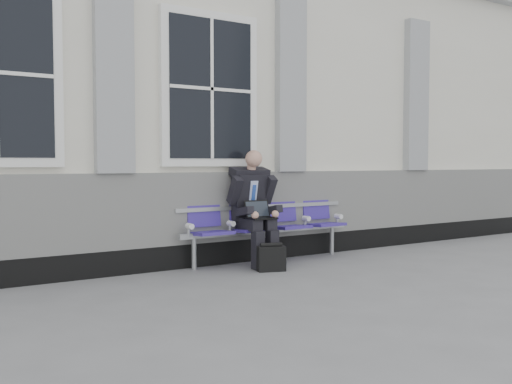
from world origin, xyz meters
TOP-DOWN VIEW (x-y plane):
  - ground at (0.00, 0.00)m, footprint 70.00×70.00m
  - station_building at (-0.02, 3.47)m, footprint 14.40×4.40m
  - bench at (1.14, 1.32)m, footprint 2.60×0.47m
  - businessman at (0.83, 1.18)m, footprint 0.62×0.83m
  - briefcase at (0.79, 0.71)m, footprint 0.37×0.24m

SIDE VIEW (x-z plane):
  - ground at x=0.00m, z-range 0.00..0.00m
  - briefcase at x=0.79m, z-range -0.01..0.33m
  - bench at x=1.14m, z-range 0.10..1.01m
  - businessman at x=0.83m, z-range 0.05..1.53m
  - station_building at x=-0.02m, z-range -0.02..4.47m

